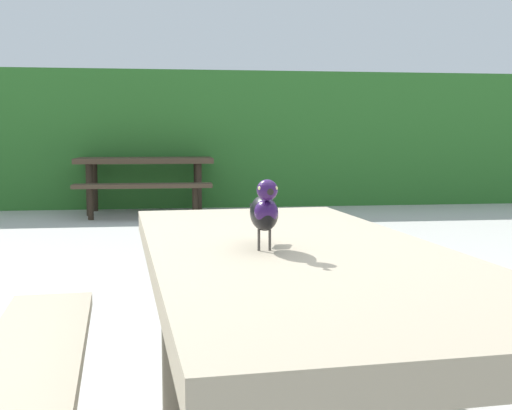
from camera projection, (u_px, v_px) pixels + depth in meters
hedge_wall at (196, 139)px, 9.92m from camera, size 28.00×1.24×1.96m
picnic_table_foreground at (294, 313)px, 1.76m from camera, size 1.80×1.85×0.74m
bird_grackle at (265, 210)px, 1.65m from camera, size 0.07×0.29×0.18m
picnic_table_mid_left at (145, 171)px, 8.80m from camera, size 1.81×1.70×0.74m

